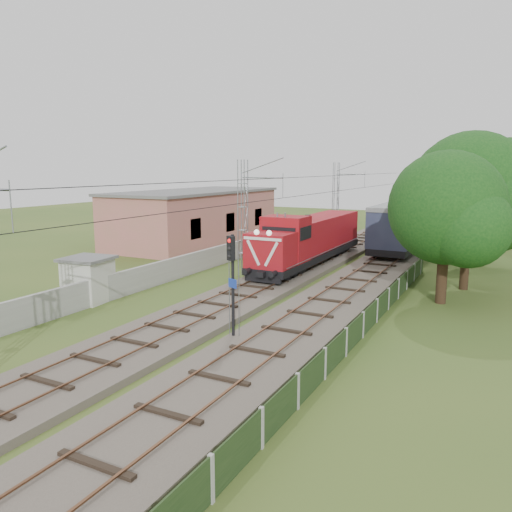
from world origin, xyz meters
The scene contains 15 objects.
ground centered at (0.00, 0.00, 0.00)m, with size 140.00×140.00×0.00m, color #37531F.
track_main centered at (0.00, 7.00, 0.18)m, with size 4.20×70.00×0.45m.
track_side centered at (5.00, 20.00, 0.18)m, with size 4.20×80.00×0.45m.
catenary centered at (-2.95, 12.00, 4.05)m, with size 3.31×70.00×8.00m.
boundary_wall centered at (-6.50, 12.00, 0.75)m, with size 0.25×40.00×1.50m, color #9E9E99.
station_building centered at (-15.00, 24.00, 2.63)m, with size 8.40×20.40×5.22m.
fence centered at (8.00, 3.00, 0.60)m, with size 0.12×32.00×1.20m.
locomotive centered at (0.00, 16.99, 2.15)m, with size 2.85×16.29×4.14m.
coach_rake centered at (5.00, 68.59, 2.67)m, with size 3.25×96.99×3.76m.
signal_post centered at (3.17, -0.19, 3.24)m, with size 0.49×0.41×4.71m.
relay_hut centered at (-7.40, 1.93, 1.29)m, with size 2.73×2.73×2.55m.
tree_a centered at (10.38, 10.68, 5.25)m, with size 6.50×6.19×8.43m.
tree_b centered at (11.23, 14.74, 6.02)m, with size 7.45×7.09×9.65m.
tree_c centered at (11.66, 23.37, 5.87)m, with size 7.26×6.92×9.41m.
tree_d centered at (12.73, 38.07, 6.50)m, with size 8.04×7.66×10.42m.
Camera 1 is at (13.54, -18.02, 7.47)m, focal length 35.00 mm.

